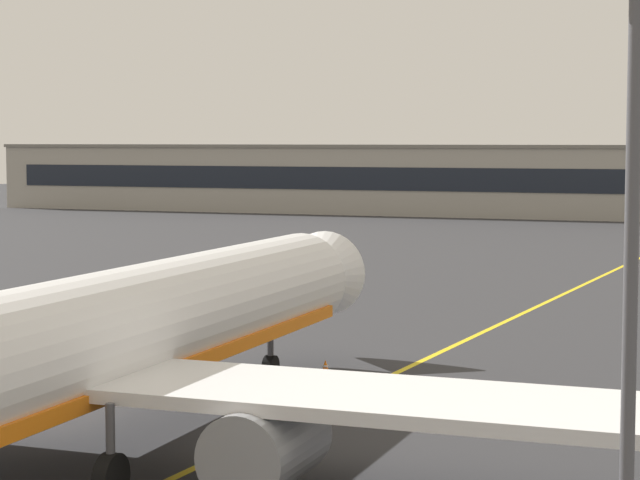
# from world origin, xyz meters

# --- Properties ---
(taxiway_centreline) EXTENTS (14.39, 179.47, 0.01)m
(taxiway_centreline) POSITION_xyz_m (0.00, 30.00, 0.00)
(taxiway_centreline) COLOR yellow
(taxiway_centreline) RESTS_ON ground
(airliner_foreground) EXTENTS (32.02, 41.41, 11.65)m
(airliner_foreground) POSITION_xyz_m (-4.48, 10.43, 3.37)
(airliner_foreground) COLOR white
(airliner_foreground) RESTS_ON ground
(apron_lamp_post) EXTENTS (2.24, 0.90, 12.61)m
(apron_lamp_post) POSITION_xyz_m (11.23, 5.29, 6.61)
(apron_lamp_post) COLOR #515156
(apron_lamp_post) RESTS_ON ground
(safety_cone_by_nose_gear) EXTENTS (0.44, 0.44, 0.55)m
(safety_cone_by_nose_gear) POSITION_xyz_m (-2.77, 26.72, 0.26)
(safety_cone_by_nose_gear) COLOR orange
(safety_cone_by_nose_gear) RESTS_ON ground
(terminal_building) EXTENTS (164.11, 12.40, 8.67)m
(terminal_building) POSITION_xyz_m (-2.85, 129.14, 4.34)
(terminal_building) COLOR #9E998E
(terminal_building) RESTS_ON ground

